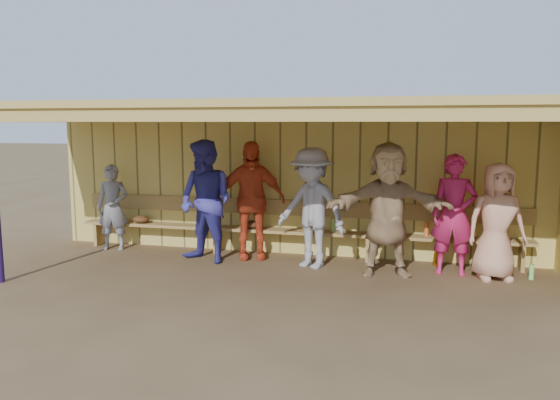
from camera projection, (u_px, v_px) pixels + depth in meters
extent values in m
plane|color=brown|center=(274.00, 273.00, 8.14)|extent=(90.00, 90.00, 0.00)
imported|color=gray|center=(113.00, 207.00, 9.55)|extent=(0.62, 0.48, 1.51)
imported|color=#393798|center=(206.00, 201.00, 8.66)|extent=(1.15, 1.02, 1.96)
imported|color=#D54622|center=(250.00, 200.00, 8.91)|extent=(1.22, 0.83, 1.93)
imported|color=#95929B|center=(312.00, 208.00, 8.35)|extent=(1.37, 1.11, 1.85)
imported|color=tan|center=(388.00, 209.00, 7.89)|extent=(1.89, 0.92, 1.96)
imported|color=#C21F55|center=(454.00, 215.00, 7.97)|extent=(0.68, 0.47, 1.78)
imported|color=tan|center=(497.00, 221.00, 7.70)|extent=(0.92, 0.71, 1.67)
cube|color=#D9C05C|center=(294.00, 183.00, 9.27)|extent=(8.60, 0.20, 2.40)
cube|color=tan|center=(274.00, 106.00, 7.79)|extent=(8.80, 3.20, 0.10)
cube|color=tan|center=(241.00, 114.00, 6.37)|extent=(8.80, 0.10, 0.18)
cube|color=tan|center=(45.00, 117.00, 8.73)|extent=(0.08, 3.00, 0.16)
cube|color=tan|center=(98.00, 117.00, 8.50)|extent=(0.08, 3.00, 0.16)
cube|color=tan|center=(153.00, 117.00, 8.27)|extent=(0.08, 3.00, 0.16)
cube|color=tan|center=(212.00, 117.00, 8.04)|extent=(0.08, 3.00, 0.16)
cube|color=tan|center=(274.00, 116.00, 7.81)|extent=(0.08, 3.00, 0.16)
cube|color=tan|center=(340.00, 116.00, 7.58)|extent=(0.08, 3.00, 0.16)
cube|color=tan|center=(410.00, 116.00, 7.35)|extent=(0.08, 3.00, 0.16)
cube|color=tan|center=(485.00, 116.00, 7.12)|extent=(0.08, 3.00, 0.16)
cube|color=#AF8B4B|center=(290.00, 231.00, 9.10)|extent=(7.60, 0.32, 0.05)
cube|color=#AF8B4B|center=(293.00, 208.00, 9.20)|extent=(7.60, 0.04, 0.26)
cube|color=#AF8B4B|center=(99.00, 234.00, 10.00)|extent=(0.06, 0.29, 0.40)
cube|color=#AF8B4B|center=(218.00, 240.00, 9.44)|extent=(0.06, 0.29, 0.40)
cube|color=#AF8B4B|center=(368.00, 249.00, 8.81)|extent=(0.06, 0.29, 0.40)
cube|color=#AF8B4B|center=(522.00, 257.00, 8.25)|extent=(0.06, 0.29, 0.40)
cylinder|color=orange|center=(438.00, 243.00, 8.33)|extent=(0.13, 0.41, 0.80)
sphere|color=orange|center=(439.00, 266.00, 8.38)|extent=(0.08, 0.08, 0.08)
ellipsoid|color=#593319|center=(114.00, 218.00, 9.82)|extent=(0.30, 0.24, 0.14)
ellipsoid|color=#593319|center=(141.00, 219.00, 9.69)|extent=(0.30, 0.24, 0.14)
ellipsoid|color=#593319|center=(251.00, 225.00, 9.20)|extent=(0.30, 0.24, 0.14)
cylinder|color=#95CB65|center=(333.00, 225.00, 8.95)|extent=(0.07, 0.07, 0.22)
cylinder|color=orange|center=(426.00, 229.00, 8.59)|extent=(0.07, 0.07, 0.22)
cylinder|color=#85E070|center=(531.00, 272.00, 7.77)|extent=(0.07, 0.07, 0.22)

